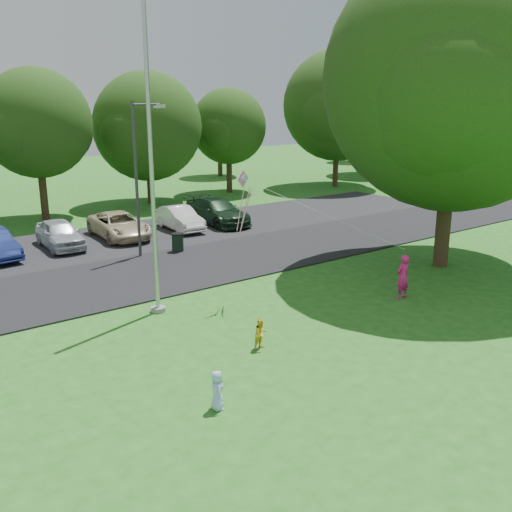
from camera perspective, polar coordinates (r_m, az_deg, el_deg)
ground at (r=17.73m, az=8.22°, el=-7.66°), size 120.00×120.00×0.00m
park_road at (r=24.48m, az=-6.86°, el=-1.04°), size 60.00×6.00×0.06m
parking_strip at (r=30.11m, az=-13.15°, el=1.75°), size 42.00×7.00×0.06m
flagpole at (r=18.52m, az=-10.33°, el=6.66°), size 0.50×0.50×10.00m
street_lamp at (r=25.83m, az=-11.51°, el=8.90°), size 1.89×0.73×6.88m
trash_can at (r=26.83m, az=-7.84°, el=1.32°), size 0.58×0.58×0.91m
big_tree at (r=24.76m, az=19.39°, el=15.73°), size 11.08×10.55×12.99m
tree_row at (r=38.03m, az=-17.02°, el=12.89°), size 64.35×11.94×10.88m
horizon_trees at (r=47.99m, az=-18.21°, el=11.47°), size 77.46×7.20×7.02m
parked_cars at (r=30.16m, az=-12.14°, el=3.20°), size 13.99×5.02×1.43m
woman at (r=20.96m, az=14.46°, el=-2.03°), size 0.59×0.39×1.61m
child_yellow at (r=16.37m, az=0.50°, el=-7.78°), size 0.49×0.40×0.91m
child_blue at (r=13.39m, az=-3.91°, el=-13.25°), size 0.43×0.54×0.95m
kite at (r=19.29m, az=-0.90°, el=6.30°), size 5.00×3.43×2.82m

